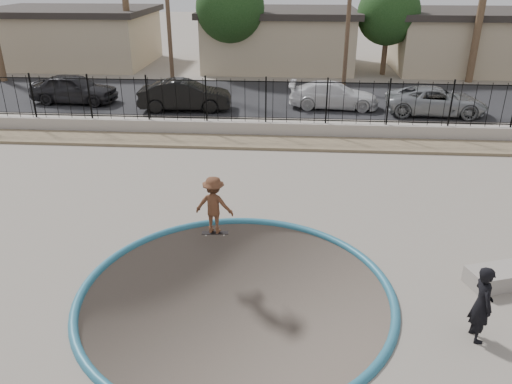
{
  "coord_description": "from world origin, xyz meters",
  "views": [
    {
      "loc": [
        1.12,
        -10.03,
        6.6
      ],
      "look_at": [
        0.21,
        2.0,
        1.12
      ],
      "focal_mm": 35.0,
      "sensor_mm": 36.0,
      "label": 1
    }
  ],
  "objects_px": {
    "car_a": "(74,88)",
    "car_d": "(436,101)",
    "skater": "(214,208)",
    "car_b": "(185,95)",
    "concrete_ledge": "(503,276)",
    "videographer": "(482,304)",
    "car_c": "(334,95)",
    "skateboard": "(215,233)"
  },
  "relations": [
    {
      "from": "car_a",
      "to": "car_b",
      "type": "relative_size",
      "value": 0.98
    },
    {
      "from": "skateboard",
      "to": "car_c",
      "type": "relative_size",
      "value": 0.16
    },
    {
      "from": "car_a",
      "to": "car_d",
      "type": "relative_size",
      "value": 0.94
    },
    {
      "from": "videographer",
      "to": "car_c",
      "type": "xyz_separation_m",
      "value": [
        -1.64,
        17.06,
        -0.11
      ]
    },
    {
      "from": "concrete_ledge",
      "to": "car_a",
      "type": "bearing_deg",
      "value": 136.94
    },
    {
      "from": "skateboard",
      "to": "videographer",
      "type": "height_order",
      "value": "videographer"
    },
    {
      "from": "car_d",
      "to": "skater",
      "type": "bearing_deg",
      "value": 147.8
    },
    {
      "from": "concrete_ledge",
      "to": "car_b",
      "type": "bearing_deg",
      "value": 125.69
    },
    {
      "from": "skateboard",
      "to": "concrete_ledge",
      "type": "distance_m",
      "value": 7.06
    },
    {
      "from": "videographer",
      "to": "skateboard",
      "type": "bearing_deg",
      "value": 52.39
    },
    {
      "from": "concrete_ledge",
      "to": "car_c",
      "type": "height_order",
      "value": "car_c"
    },
    {
      "from": "videographer",
      "to": "car_a",
      "type": "height_order",
      "value": "videographer"
    },
    {
      "from": "car_b",
      "to": "videographer",
      "type": "bearing_deg",
      "value": -155.21
    },
    {
      "from": "videographer",
      "to": "car_d",
      "type": "xyz_separation_m",
      "value": [
        3.17,
        16.2,
        -0.11
      ]
    },
    {
      "from": "videographer",
      "to": "car_c",
      "type": "height_order",
      "value": "videographer"
    },
    {
      "from": "skateboard",
      "to": "car_b",
      "type": "relative_size",
      "value": 0.16
    },
    {
      "from": "skater",
      "to": "skateboard",
      "type": "xyz_separation_m",
      "value": [
        0.0,
        0.0,
        -0.74
      ]
    },
    {
      "from": "car_b",
      "to": "skater",
      "type": "bearing_deg",
      "value": -169.37
    },
    {
      "from": "car_c",
      "to": "car_d",
      "type": "distance_m",
      "value": 4.89
    },
    {
      "from": "skater",
      "to": "car_b",
      "type": "height_order",
      "value": "skater"
    },
    {
      "from": "skateboard",
      "to": "car_c",
      "type": "distance_m",
      "value": 14.0
    },
    {
      "from": "skater",
      "to": "car_a",
      "type": "xyz_separation_m",
      "value": [
        -9.4,
        13.4,
        -0.0
      ]
    },
    {
      "from": "skater",
      "to": "car_c",
      "type": "relative_size",
      "value": 0.35
    },
    {
      "from": "concrete_ledge",
      "to": "videographer",
      "type": "bearing_deg",
      "value": -122.09
    },
    {
      "from": "videographer",
      "to": "car_a",
      "type": "bearing_deg",
      "value": 36.74
    },
    {
      "from": "car_b",
      "to": "car_d",
      "type": "height_order",
      "value": "car_b"
    },
    {
      "from": "car_b",
      "to": "car_c",
      "type": "relative_size",
      "value": 1.01
    },
    {
      "from": "car_d",
      "to": "car_a",
      "type": "bearing_deg",
      "value": 90.22
    },
    {
      "from": "skater",
      "to": "car_b",
      "type": "xyz_separation_m",
      "value": [
        -3.34,
        12.4,
        -0.01
      ]
    },
    {
      "from": "skateboard",
      "to": "car_c",
      "type": "bearing_deg",
      "value": 67.49
    },
    {
      "from": "skater",
      "to": "skateboard",
      "type": "relative_size",
      "value": 2.17
    },
    {
      "from": "concrete_ledge",
      "to": "car_b",
      "type": "height_order",
      "value": "car_b"
    },
    {
      "from": "videographer",
      "to": "car_a",
      "type": "distance_m",
      "value": 22.75
    },
    {
      "from": "car_c",
      "to": "car_a",
      "type": "bearing_deg",
      "value": 93.14
    },
    {
      "from": "car_d",
      "to": "videographer",
      "type": "bearing_deg",
      "value": 171.84
    },
    {
      "from": "videographer",
      "to": "concrete_ledge",
      "type": "distance_m",
      "value": 2.31
    },
    {
      "from": "videographer",
      "to": "car_b",
      "type": "distance_m",
      "value": 18.41
    },
    {
      "from": "videographer",
      "to": "car_c",
      "type": "bearing_deg",
      "value": 0.82
    },
    {
      "from": "skater",
      "to": "car_b",
      "type": "relative_size",
      "value": 0.35
    },
    {
      "from": "concrete_ledge",
      "to": "car_c",
      "type": "distance_m",
      "value": 15.44
    },
    {
      "from": "videographer",
      "to": "car_c",
      "type": "distance_m",
      "value": 17.14
    },
    {
      "from": "skater",
      "to": "car_c",
      "type": "bearing_deg",
      "value": -98.97
    }
  ]
}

